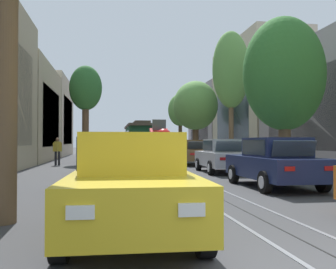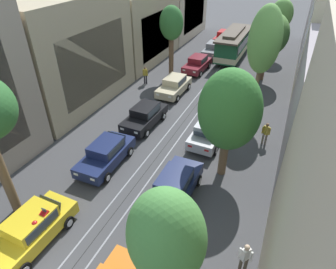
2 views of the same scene
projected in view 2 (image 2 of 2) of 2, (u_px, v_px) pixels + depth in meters
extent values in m
plane|color=#424244|center=(196.00, 106.00, 24.51)|extent=(160.00, 160.00, 0.00)
cube|color=gray|center=(200.00, 92.00, 26.66)|extent=(0.08, 53.91, 0.01)
cube|color=gray|center=(211.00, 95.00, 26.30)|extent=(0.08, 53.91, 0.01)
cube|color=black|center=(205.00, 93.00, 26.48)|extent=(0.03, 53.91, 0.01)
cube|color=tan|center=(70.00, 53.00, 23.02)|extent=(4.97, 11.18, 8.41)
cube|color=#2D3842|center=(97.00, 62.00, 22.43)|extent=(0.04, 8.03, 5.05)
cube|color=tan|center=(136.00, 27.00, 32.18)|extent=(5.70, 11.18, 7.35)
cube|color=#2D3842|center=(159.00, 33.00, 31.44)|extent=(0.04, 8.03, 4.41)
cube|color=#BCAD93|center=(176.00, 6.00, 40.69)|extent=(5.62, 11.18, 8.16)
cube|color=#2D3842|center=(195.00, 10.00, 39.98)|extent=(0.04, 8.03, 4.90)
cube|color=#2D3842|center=(275.00, 232.00, 8.43)|extent=(0.04, 8.03, 6.04)
cube|color=#2D3842|center=(292.00, 106.00, 17.98)|extent=(0.04, 8.03, 4.12)
cube|color=#BCAD93|center=(335.00, 34.00, 24.97)|extent=(4.54, 11.18, 9.80)
cube|color=#2D3842|center=(305.00, 37.00, 25.99)|extent=(0.04, 8.03, 5.88)
cube|color=gray|center=(328.00, 20.00, 34.31)|extent=(4.38, 11.18, 7.75)
cube|color=#2D3842|center=(307.00, 21.00, 35.25)|extent=(0.04, 8.03, 4.65)
cube|color=gold|center=(31.00, 232.00, 13.06)|extent=(1.92, 4.35, 0.66)
cube|color=gold|center=(30.00, 221.00, 12.83)|extent=(1.54, 2.11, 0.60)
cube|color=#2D3842|center=(15.00, 235.00, 12.21)|extent=(1.34, 0.26, 0.47)
cube|color=#2D3842|center=(50.00, 203.00, 13.73)|extent=(1.30, 0.24, 0.45)
cube|color=#2D3842|center=(43.00, 227.00, 12.56)|extent=(0.08, 1.81, 0.47)
cube|color=#2D3842|center=(18.00, 215.00, 13.09)|extent=(0.08, 1.81, 0.47)
cube|color=#B21414|center=(73.00, 202.00, 14.43)|extent=(0.28, 0.05, 0.12)
cube|color=#B21414|center=(56.00, 195.00, 14.83)|extent=(0.28, 0.05, 0.12)
cylinder|color=black|center=(68.00, 222.00, 13.93)|extent=(0.22, 0.65, 0.64)
cylinder|color=silver|center=(70.00, 223.00, 13.89)|extent=(0.03, 0.35, 0.35)
cylinder|color=black|center=(41.00, 210.00, 14.56)|extent=(0.22, 0.65, 0.64)
cylinder|color=silver|center=(39.00, 210.00, 14.60)|extent=(0.03, 0.35, 0.35)
cube|color=#19234C|center=(106.00, 156.00, 17.70)|extent=(1.85, 4.32, 0.66)
cube|color=#19234C|center=(106.00, 146.00, 17.47)|extent=(1.50, 2.08, 0.60)
cube|color=#2D3842|center=(98.00, 155.00, 16.84)|extent=(1.33, 0.24, 0.47)
cube|color=#2D3842|center=(116.00, 137.00, 18.39)|extent=(1.30, 0.21, 0.45)
cube|color=#2D3842|center=(117.00, 149.00, 17.23)|extent=(0.05, 1.81, 0.47)
cube|color=#2D3842|center=(96.00, 144.00, 17.71)|extent=(0.05, 1.81, 0.47)
cube|color=white|center=(92.00, 180.00, 15.81)|extent=(0.28, 0.04, 0.14)
cube|color=#B21414|center=(131.00, 138.00, 19.12)|extent=(0.28, 0.04, 0.12)
cube|color=white|center=(76.00, 174.00, 16.17)|extent=(0.28, 0.04, 0.14)
cube|color=#B21414|center=(116.00, 135.00, 19.48)|extent=(0.28, 0.04, 0.12)
cylinder|color=black|center=(107.00, 178.00, 16.58)|extent=(0.21, 0.64, 0.64)
cylinder|color=silver|center=(108.00, 178.00, 16.54)|extent=(0.02, 0.35, 0.35)
cylinder|color=black|center=(81.00, 170.00, 17.15)|extent=(0.21, 0.64, 0.64)
cylinder|color=silver|center=(80.00, 169.00, 17.19)|extent=(0.02, 0.35, 0.35)
cylinder|color=black|center=(130.00, 152.00, 18.62)|extent=(0.21, 0.64, 0.64)
cylinder|color=silver|center=(131.00, 152.00, 18.59)|extent=(0.02, 0.35, 0.35)
cylinder|color=black|center=(106.00, 145.00, 19.19)|extent=(0.21, 0.64, 0.64)
cylinder|color=silver|center=(105.00, 145.00, 19.23)|extent=(0.02, 0.35, 0.35)
cube|color=black|center=(145.00, 118.00, 21.56)|extent=(1.95, 4.36, 0.66)
cube|color=black|center=(145.00, 109.00, 21.33)|extent=(1.55, 2.11, 0.60)
cube|color=#2D3842|center=(139.00, 115.00, 20.71)|extent=(1.34, 0.27, 0.47)
cube|color=#2D3842|center=(153.00, 103.00, 22.22)|extent=(1.30, 0.24, 0.45)
cube|color=#2D3842|center=(154.00, 112.00, 21.06)|extent=(0.09, 1.81, 0.47)
cube|color=#2D3842|center=(136.00, 107.00, 21.60)|extent=(0.09, 1.81, 0.47)
cube|color=white|center=(136.00, 133.00, 19.69)|extent=(0.28, 0.05, 0.14)
cube|color=#B21414|center=(164.00, 106.00, 22.93)|extent=(0.28, 0.05, 0.12)
cube|color=white|center=(122.00, 129.00, 20.09)|extent=(0.28, 0.05, 0.14)
cube|color=#B21414|center=(152.00, 103.00, 23.33)|extent=(0.28, 0.05, 0.12)
cylinder|color=black|center=(146.00, 133.00, 20.43)|extent=(0.22, 0.65, 0.64)
cylinder|color=silver|center=(148.00, 133.00, 20.39)|extent=(0.03, 0.35, 0.35)
cylinder|color=black|center=(125.00, 127.00, 21.06)|extent=(0.22, 0.65, 0.64)
cylinder|color=silver|center=(124.00, 127.00, 21.10)|extent=(0.03, 0.35, 0.35)
cylinder|color=black|center=(163.00, 116.00, 22.43)|extent=(0.22, 0.65, 0.64)
cylinder|color=silver|center=(164.00, 116.00, 22.39)|extent=(0.03, 0.35, 0.35)
cylinder|color=black|center=(143.00, 111.00, 23.06)|extent=(0.22, 0.65, 0.64)
cylinder|color=silver|center=(142.00, 111.00, 23.10)|extent=(0.03, 0.35, 0.35)
cube|color=#C1B28E|center=(174.00, 87.00, 26.08)|extent=(1.88, 4.33, 0.66)
cube|color=#C1B28E|center=(175.00, 80.00, 25.84)|extent=(1.52, 2.09, 0.60)
cube|color=#2D3842|center=(171.00, 84.00, 25.22)|extent=(1.34, 0.25, 0.47)
cube|color=#2D3842|center=(180.00, 76.00, 26.74)|extent=(1.30, 0.22, 0.45)
cube|color=#2D3842|center=(183.00, 81.00, 25.58)|extent=(0.07, 1.81, 0.47)
cube|color=#2D3842|center=(167.00, 79.00, 26.10)|extent=(0.07, 1.81, 0.47)
cube|color=white|center=(170.00, 97.00, 24.19)|extent=(0.28, 0.05, 0.14)
cube|color=#B21414|center=(189.00, 79.00, 27.46)|extent=(0.28, 0.05, 0.12)
cube|color=white|center=(158.00, 95.00, 24.58)|extent=(0.28, 0.05, 0.14)
cube|color=#B21414|center=(178.00, 77.00, 27.85)|extent=(0.28, 0.05, 0.12)
cylinder|color=black|center=(177.00, 98.00, 24.94)|extent=(0.21, 0.64, 0.64)
cylinder|color=silver|center=(178.00, 99.00, 24.91)|extent=(0.03, 0.35, 0.35)
cylinder|color=black|center=(159.00, 95.00, 25.56)|extent=(0.21, 0.64, 0.64)
cylinder|color=silver|center=(158.00, 94.00, 25.60)|extent=(0.03, 0.35, 0.35)
cylinder|color=black|center=(188.00, 87.00, 26.96)|extent=(0.21, 0.64, 0.64)
cylinder|color=silver|center=(189.00, 87.00, 26.92)|extent=(0.03, 0.35, 0.35)
cylinder|color=black|center=(171.00, 83.00, 27.57)|extent=(0.21, 0.64, 0.64)
cylinder|color=silver|center=(170.00, 83.00, 27.61)|extent=(0.03, 0.35, 0.35)
cube|color=maroon|center=(197.00, 65.00, 30.69)|extent=(2.01, 4.38, 0.66)
cube|color=maroon|center=(198.00, 59.00, 30.45)|extent=(1.57, 2.13, 0.60)
cube|color=#2D3842|center=(195.00, 62.00, 29.84)|extent=(1.34, 0.29, 0.47)
cube|color=#2D3842|center=(202.00, 56.00, 31.34)|extent=(1.30, 0.26, 0.45)
cube|color=#2D3842|center=(205.00, 60.00, 30.17)|extent=(0.12, 1.81, 0.47)
cube|color=#2D3842|center=(191.00, 58.00, 30.73)|extent=(0.12, 1.81, 0.47)
cube|color=white|center=(194.00, 72.00, 28.82)|extent=(0.28, 0.05, 0.14)
cube|color=#B21414|center=(209.00, 59.00, 32.04)|extent=(0.28, 0.05, 0.12)
cube|color=white|center=(184.00, 70.00, 29.23)|extent=(0.28, 0.05, 0.14)
cube|color=#B21414|center=(200.00, 58.00, 32.45)|extent=(0.28, 0.05, 0.12)
cylinder|color=black|center=(200.00, 74.00, 29.55)|extent=(0.23, 0.65, 0.64)
cylinder|color=silver|center=(201.00, 74.00, 29.51)|extent=(0.04, 0.35, 0.35)
cylinder|color=black|center=(184.00, 71.00, 30.20)|extent=(0.23, 0.65, 0.64)
cylinder|color=silver|center=(183.00, 71.00, 30.25)|extent=(0.04, 0.35, 0.35)
cylinder|color=black|center=(209.00, 66.00, 31.54)|extent=(0.23, 0.65, 0.64)
cylinder|color=silver|center=(210.00, 66.00, 31.50)|extent=(0.04, 0.35, 0.35)
cylinder|color=black|center=(194.00, 63.00, 32.19)|extent=(0.23, 0.65, 0.64)
cylinder|color=silver|center=(193.00, 63.00, 32.23)|extent=(0.04, 0.35, 0.35)
cube|color=slate|center=(213.00, 50.00, 34.91)|extent=(1.83, 4.31, 0.66)
cube|color=slate|center=(214.00, 45.00, 34.67)|extent=(1.49, 2.07, 0.60)
cube|color=#2D3842|center=(212.00, 47.00, 34.04)|extent=(1.33, 0.23, 0.47)
cube|color=#2D3842|center=(217.00, 42.00, 35.59)|extent=(1.30, 0.21, 0.45)
cube|color=#2D3842|center=(220.00, 46.00, 34.42)|extent=(0.04, 1.81, 0.47)
cube|color=#2D3842|center=(208.00, 44.00, 34.92)|extent=(0.04, 1.81, 0.47)
cube|color=white|center=(213.00, 56.00, 33.02)|extent=(0.28, 0.04, 0.14)
cube|color=#B21414|center=(222.00, 45.00, 36.32)|extent=(0.28, 0.04, 0.12)
cube|color=white|center=(204.00, 54.00, 33.38)|extent=(0.28, 0.04, 0.14)
cube|color=#B21414|center=(214.00, 44.00, 36.68)|extent=(0.28, 0.04, 0.12)
cylinder|color=black|center=(217.00, 57.00, 33.78)|extent=(0.20, 0.64, 0.64)
cylinder|color=silver|center=(218.00, 58.00, 33.74)|extent=(0.02, 0.35, 0.35)
cylinder|color=black|center=(203.00, 55.00, 34.36)|extent=(0.20, 0.64, 0.64)
cylinder|color=silver|center=(202.00, 55.00, 34.40)|extent=(0.02, 0.35, 0.35)
cylinder|color=black|center=(223.00, 51.00, 35.82)|extent=(0.20, 0.64, 0.64)
cylinder|color=silver|center=(224.00, 51.00, 35.78)|extent=(0.02, 0.35, 0.35)
cylinder|color=black|center=(209.00, 49.00, 36.40)|extent=(0.20, 0.64, 0.64)
cylinder|color=silver|center=(208.00, 49.00, 36.43)|extent=(0.02, 0.35, 0.35)
cube|color=red|center=(224.00, 38.00, 39.33)|extent=(1.96, 4.36, 0.66)
cube|color=red|center=(224.00, 33.00, 39.09)|extent=(1.55, 2.12, 0.60)
cube|color=#2D3842|center=(223.00, 35.00, 38.48)|extent=(1.34, 0.27, 0.47)
cube|color=#2D3842|center=(227.00, 31.00, 39.99)|extent=(1.30, 0.25, 0.45)
cube|color=#2D3842|center=(230.00, 34.00, 38.82)|extent=(0.10, 1.81, 0.47)
cube|color=#2D3842|center=(219.00, 32.00, 39.37)|extent=(0.10, 1.81, 0.47)
cube|color=white|center=(223.00, 42.00, 37.46)|extent=(0.28, 0.05, 0.14)
cube|color=#B21414|center=(232.00, 34.00, 40.69)|extent=(0.28, 0.05, 0.12)
cube|color=white|center=(215.00, 41.00, 37.86)|extent=(0.28, 0.05, 0.14)
cube|color=#B21414|center=(224.00, 33.00, 41.10)|extent=(0.28, 0.05, 0.12)
cylinder|color=black|center=(227.00, 44.00, 38.20)|extent=(0.22, 0.65, 0.64)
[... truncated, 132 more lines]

